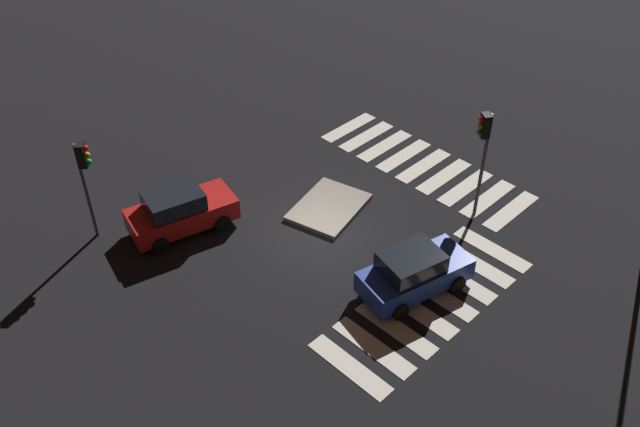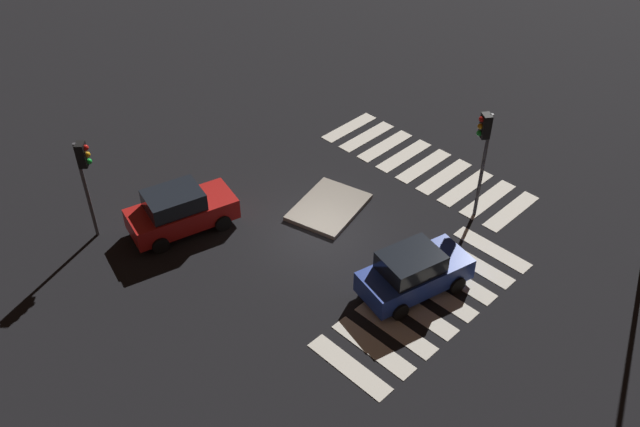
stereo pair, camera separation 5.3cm
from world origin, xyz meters
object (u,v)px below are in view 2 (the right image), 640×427
at_px(car_blue, 414,272).
at_px(car_red, 180,210).
at_px(traffic_island, 329,207).
at_px(traffic_light_west, 84,167).
at_px(traffic_light_east, 484,141).

height_order(car_blue, car_red, car_red).
bearing_deg(traffic_island, traffic_light_west, 145.37).
bearing_deg(traffic_island, car_red, 147.21).
distance_m(car_blue, traffic_light_west, 12.62).
bearing_deg(traffic_light_west, traffic_light_east, 4.20).
distance_m(traffic_island, traffic_light_east, 6.82).
height_order(traffic_island, car_red, car_red).
height_order(car_blue, traffic_light_east, traffic_light_east).
relative_size(traffic_island, traffic_light_east, 0.78).
relative_size(car_blue, car_red, 0.97).
height_order(car_blue, traffic_light_west, traffic_light_west).
bearing_deg(traffic_light_west, car_red, 6.25).
xyz_separation_m(traffic_island, traffic_light_east, (3.85, -4.40, 3.51)).
bearing_deg(traffic_light_east, traffic_light_west, -5.78).
bearing_deg(car_blue, traffic_light_east, 25.34).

